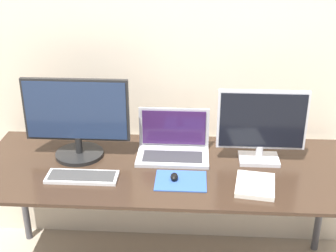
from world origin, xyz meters
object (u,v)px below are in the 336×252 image
object	(u,v)px
monitor_left	(77,119)
keyboard	(82,177)
laptop	(173,144)
monitor_right	(262,125)
book	(255,185)
mouse	(174,177)

from	to	relation	value
monitor_left	keyboard	size ratio (longest dim) A/B	1.57
monitor_left	keyboard	xyz separation A→B (m)	(0.07, -0.23, -0.20)
monitor_left	keyboard	distance (m)	0.31
keyboard	laptop	bearing A→B (deg)	33.03
monitor_left	monitor_right	distance (m)	0.93
monitor_left	monitor_right	size ratio (longest dim) A/B	1.21
monitor_right	keyboard	size ratio (longest dim) A/B	1.29
monitor_left	monitor_right	bearing A→B (deg)	0.01
laptop	book	world-z (taller)	laptop
keyboard	mouse	bearing A→B (deg)	1.30
monitor_left	laptop	xyz separation A→B (m)	(0.49, 0.04, -0.15)
mouse	keyboard	bearing A→B (deg)	-178.70
laptop	monitor_left	bearing A→B (deg)	-174.83
monitor_right	book	size ratio (longest dim) A/B	1.84
keyboard	mouse	size ratio (longest dim) A/B	5.87
monitor_left	book	size ratio (longest dim) A/B	2.23
monitor_right	keyboard	bearing A→B (deg)	-165.04
keyboard	mouse	world-z (taller)	mouse
monitor_right	laptop	size ratio (longest dim) A/B	1.19
monitor_right	laptop	xyz separation A→B (m)	(-0.44, 0.04, -0.14)
mouse	book	bearing A→B (deg)	-6.13
monitor_left	book	world-z (taller)	monitor_left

